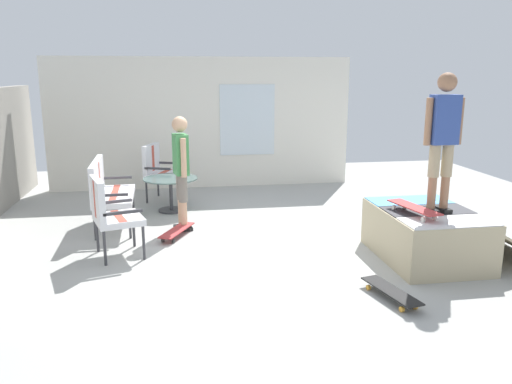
{
  "coord_description": "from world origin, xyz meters",
  "views": [
    {
      "loc": [
        -6.46,
        1.06,
        2.27
      ],
      "look_at": [
        0.15,
        -0.01,
        0.7
      ],
      "focal_mm": 35.73,
      "sensor_mm": 36.0,
      "label": 1
    }
  ],
  "objects_px": {
    "patio_chair_near_house": "(158,167)",
    "skateboard_by_bench": "(177,231)",
    "patio_chair_by_wall": "(109,210)",
    "skateboard_spare": "(391,291)",
    "skate_ramp": "(428,234)",
    "patio_table": "(171,188)",
    "skateboard_on_ramp": "(414,208)",
    "person_watching": "(181,165)",
    "person_skater": "(443,133)",
    "patio_bench": "(106,188)"
  },
  "relations": [
    {
      "from": "patio_chair_near_house",
      "to": "skateboard_by_bench",
      "type": "relative_size",
      "value": 1.26
    },
    {
      "from": "patio_chair_by_wall",
      "to": "skateboard_spare",
      "type": "height_order",
      "value": "patio_chair_by_wall"
    },
    {
      "from": "skate_ramp",
      "to": "patio_table",
      "type": "distance_m",
      "value": 4.21
    },
    {
      "from": "skateboard_spare",
      "to": "skateboard_on_ramp",
      "type": "xyz_separation_m",
      "value": [
        0.87,
        -0.63,
        0.63
      ]
    },
    {
      "from": "skate_ramp",
      "to": "skateboard_by_bench",
      "type": "xyz_separation_m",
      "value": [
        1.38,
        3.09,
        -0.23
      ]
    },
    {
      "from": "patio_chair_near_house",
      "to": "person_watching",
      "type": "bearing_deg",
      "value": -168.25
    },
    {
      "from": "person_skater",
      "to": "skateboard_spare",
      "type": "relative_size",
      "value": 2.0
    },
    {
      "from": "patio_table",
      "to": "skateboard_by_bench",
      "type": "relative_size",
      "value": 1.12
    },
    {
      "from": "patio_chair_near_house",
      "to": "skateboard_on_ramp",
      "type": "relative_size",
      "value": 1.24
    },
    {
      "from": "skate_ramp",
      "to": "patio_bench",
      "type": "distance_m",
      "value": 4.56
    },
    {
      "from": "skateboard_by_bench",
      "to": "skateboard_on_ramp",
      "type": "distance_m",
      "value": 3.25
    },
    {
      "from": "patio_chair_near_house",
      "to": "skateboard_by_bench",
      "type": "height_order",
      "value": "patio_chair_near_house"
    },
    {
      "from": "skate_ramp",
      "to": "person_skater",
      "type": "distance_m",
      "value": 1.28
    },
    {
      "from": "patio_chair_near_house",
      "to": "person_watching",
      "type": "relative_size",
      "value": 0.61
    },
    {
      "from": "skate_ramp",
      "to": "patio_table",
      "type": "xyz_separation_m",
      "value": [
        2.78,
        3.17,
        0.09
      ]
    },
    {
      "from": "person_skater",
      "to": "patio_table",
      "type": "bearing_deg",
      "value": 47.86
    },
    {
      "from": "patio_table",
      "to": "patio_chair_near_house",
      "type": "bearing_deg",
      "value": 15.26
    },
    {
      "from": "person_skater",
      "to": "skateboard_by_bench",
      "type": "xyz_separation_m",
      "value": [
        1.49,
        3.11,
        -1.5
      ]
    },
    {
      "from": "patio_bench",
      "to": "skateboard_on_ramp",
      "type": "distance_m",
      "value": 4.36
    },
    {
      "from": "patio_bench",
      "to": "patio_chair_by_wall",
      "type": "distance_m",
      "value": 1.31
    },
    {
      "from": "skateboard_spare",
      "to": "person_watching",
      "type": "bearing_deg",
      "value": 36.7
    },
    {
      "from": "patio_chair_near_house",
      "to": "skateboard_spare",
      "type": "height_order",
      "value": "patio_chair_near_house"
    },
    {
      "from": "patio_chair_near_house",
      "to": "skateboard_spare",
      "type": "relative_size",
      "value": 1.24
    },
    {
      "from": "skateboard_spare",
      "to": "skateboard_on_ramp",
      "type": "bearing_deg",
      "value": -35.62
    },
    {
      "from": "skate_ramp",
      "to": "patio_bench",
      "type": "xyz_separation_m",
      "value": [
        1.97,
        4.1,
        0.3
      ]
    },
    {
      "from": "skate_ramp",
      "to": "skateboard_by_bench",
      "type": "bearing_deg",
      "value": 65.95
    },
    {
      "from": "patio_bench",
      "to": "person_skater",
      "type": "bearing_deg",
      "value": -116.8
    },
    {
      "from": "patio_bench",
      "to": "skateboard_on_ramp",
      "type": "xyz_separation_m",
      "value": [
        -2.16,
        -3.79,
        0.1
      ]
    },
    {
      "from": "skateboard_on_ramp",
      "to": "patio_chair_by_wall",
      "type": "bearing_deg",
      "value": 76.6
    },
    {
      "from": "skate_ramp",
      "to": "person_watching",
      "type": "relative_size",
      "value": 1.15
    },
    {
      "from": "patio_bench",
      "to": "person_watching",
      "type": "bearing_deg",
      "value": -103.59
    },
    {
      "from": "patio_chair_near_house",
      "to": "skateboard_by_bench",
      "type": "bearing_deg",
      "value": -172.25
    },
    {
      "from": "skateboard_by_bench",
      "to": "skateboard_spare",
      "type": "distance_m",
      "value": 3.25
    },
    {
      "from": "patio_bench",
      "to": "skateboard_by_bench",
      "type": "relative_size",
      "value": 1.57
    },
    {
      "from": "patio_chair_near_house",
      "to": "patio_table",
      "type": "relative_size",
      "value": 1.13
    },
    {
      "from": "patio_bench",
      "to": "patio_chair_near_house",
      "type": "bearing_deg",
      "value": -23.52
    },
    {
      "from": "patio_chair_by_wall",
      "to": "skateboard_by_bench",
      "type": "height_order",
      "value": "patio_chair_by_wall"
    },
    {
      "from": "skateboard_by_bench",
      "to": "person_watching",
      "type": "bearing_deg",
      "value": -15.51
    },
    {
      "from": "patio_bench",
      "to": "person_skater",
      "type": "distance_m",
      "value": 4.72
    },
    {
      "from": "patio_bench",
      "to": "skateboard_spare",
      "type": "distance_m",
      "value": 4.41
    },
    {
      "from": "person_watching",
      "to": "patio_bench",
      "type": "bearing_deg",
      "value": 76.41
    },
    {
      "from": "skateboard_spare",
      "to": "patio_bench",
      "type": "bearing_deg",
      "value": 46.23
    },
    {
      "from": "patio_table",
      "to": "skateboard_on_ramp",
      "type": "distance_m",
      "value": 4.13
    },
    {
      "from": "patio_table",
      "to": "patio_chair_by_wall",
      "type": "bearing_deg",
      "value": 160.49
    },
    {
      "from": "person_watching",
      "to": "patio_chair_by_wall",
      "type": "bearing_deg",
      "value": 138.48
    },
    {
      "from": "patio_chair_by_wall",
      "to": "skateboard_spare",
      "type": "relative_size",
      "value": 1.24
    },
    {
      "from": "person_skater",
      "to": "skateboard_by_bench",
      "type": "relative_size",
      "value": 2.04
    },
    {
      "from": "patio_chair_near_house",
      "to": "skateboard_on_ramp",
      "type": "height_order",
      "value": "patio_chair_near_house"
    },
    {
      "from": "patio_bench",
      "to": "person_watching",
      "type": "height_order",
      "value": "person_watching"
    },
    {
      "from": "skate_ramp",
      "to": "patio_chair_near_house",
      "type": "bearing_deg",
      "value": 43.25
    }
  ]
}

